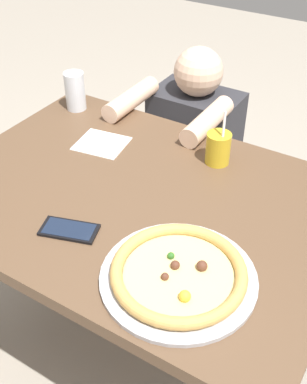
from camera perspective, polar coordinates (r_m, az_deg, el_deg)
name	(u,v)px	position (r m, az deg, el deg)	size (l,w,h in m)	color
ground_plane	(142,347)	(1.93, -1.39, -17.99)	(8.00, 8.00, 0.00)	#9E9384
dining_table	(139,225)	(1.45, -1.76, -3.92)	(1.17, 0.84, 0.75)	brown
pizza_near	(179,274)	(1.13, 3.00, -9.71)	(0.37, 0.37, 0.04)	#B7B7BC
drink_cup_colored	(218,148)	(1.50, 7.69, 5.19)	(0.08, 0.08, 0.18)	gold
water_cup_clear	(75,91)	(1.80, -9.31, 11.79)	(0.07, 0.07, 0.14)	silver
paper_napkin	(102,144)	(1.61, -6.19, 5.74)	(0.16, 0.14, 0.00)	white
cell_phone	(69,230)	(1.28, -9.99, -4.45)	(0.17, 0.12, 0.01)	black
diner_seated	(192,160)	(2.08, 4.61, 3.77)	(0.38, 0.51, 0.94)	#333847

